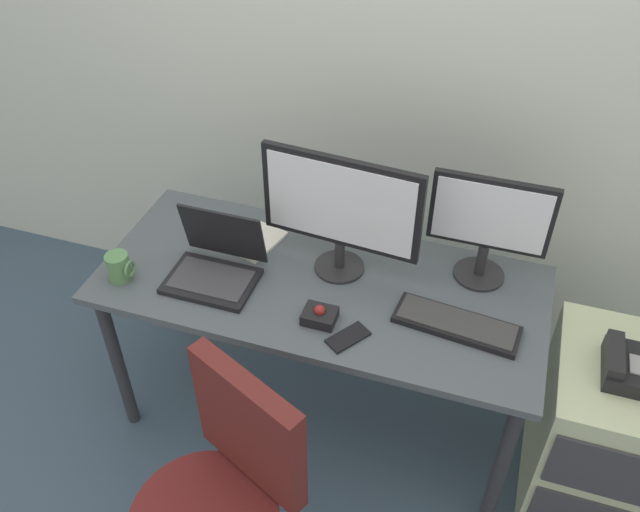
{
  "coord_description": "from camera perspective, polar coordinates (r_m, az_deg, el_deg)",
  "views": [
    {
      "loc": [
        0.54,
        -1.65,
        2.34
      ],
      "look_at": [
        0.0,
        0.0,
        0.86
      ],
      "focal_mm": 37.35,
      "sensor_mm": 36.0,
      "label": 1
    }
  ],
  "objects": [
    {
      "name": "coffee_mug",
      "position": [
        2.44,
        -16.81,
        -0.91
      ],
      "size": [
        0.09,
        0.08,
        0.1
      ],
      "color": "#52834F",
      "rests_on": "desk"
    },
    {
      "name": "trackball_mouse",
      "position": [
        2.2,
        -0.03,
        -5.11
      ],
      "size": [
        0.11,
        0.09,
        0.07
      ],
      "color": "black",
      "rests_on": "desk"
    },
    {
      "name": "desk_phone",
      "position": [
        2.32,
        24.98,
        -8.58
      ],
      "size": [
        0.17,
        0.2,
        0.09
      ],
      "color": "black",
      "rests_on": "file_cabinet"
    },
    {
      "name": "paper_notepad",
      "position": [
        2.53,
        -5.47,
        1.28
      ],
      "size": [
        0.2,
        0.24,
        0.01
      ],
      "primitive_type": "cube",
      "rotation": [
        0.0,
        0.0,
        -0.25
      ],
      "color": "white",
      "rests_on": "desk"
    },
    {
      "name": "ground_plane",
      "position": [
        2.91,
        -0.0,
        -13.05
      ],
      "size": [
        8.0,
        8.0,
        0.0
      ],
      "primitive_type": "plane",
      "color": "#3C4F62"
    },
    {
      "name": "monitor_main",
      "position": [
        2.24,
        1.77,
        4.09
      ],
      "size": [
        0.56,
        0.18,
        0.46
      ],
      "color": "#262628",
      "rests_on": "desk"
    },
    {
      "name": "file_cabinet",
      "position": [
        2.61,
        22.8,
        -13.91
      ],
      "size": [
        0.42,
        0.53,
        0.69
      ],
      "color": "beige",
      "rests_on": "ground"
    },
    {
      "name": "laptop",
      "position": [
        2.38,
        -8.92,
        -0.62
      ],
      "size": [
        0.31,
        0.27,
        0.24
      ],
      "color": "black",
      "rests_on": "desk"
    },
    {
      "name": "desk",
      "position": [
        2.41,
        -0.0,
        -3.65
      ],
      "size": [
        1.58,
        0.69,
        0.74
      ],
      "color": "#495157",
      "rests_on": "ground"
    },
    {
      "name": "cell_phone",
      "position": [
        2.16,
        2.42,
        -6.97
      ],
      "size": [
        0.14,
        0.16,
        0.01
      ],
      "primitive_type": "cube",
      "rotation": [
        0.0,
        0.0,
        -0.61
      ],
      "color": "black",
      "rests_on": "desk"
    },
    {
      "name": "keyboard",
      "position": [
        2.23,
        11.62,
        -5.72
      ],
      "size": [
        0.42,
        0.18,
        0.03
      ],
      "color": "black",
      "rests_on": "desk"
    },
    {
      "name": "back_wall",
      "position": [
        2.58,
        5.11,
        18.94
      ],
      "size": [
        6.0,
        0.1,
        2.8
      ],
      "primitive_type": "cube",
      "color": "silver",
      "rests_on": "ground"
    },
    {
      "name": "monitor_side",
      "position": [
        2.3,
        14.29,
        2.76
      ],
      "size": [
        0.41,
        0.18,
        0.41
      ],
      "color": "#262628",
      "rests_on": "desk"
    }
  ]
}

